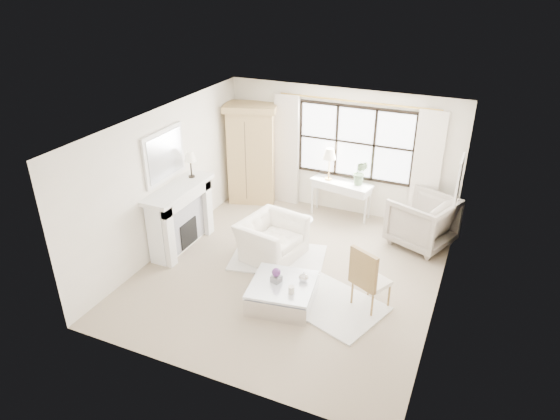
# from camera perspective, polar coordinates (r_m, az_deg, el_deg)

# --- Properties ---
(floor) EXTENTS (5.50, 5.50, 0.00)m
(floor) POSITION_cam_1_polar(r_m,az_deg,el_deg) (8.96, 1.15, -7.11)
(floor) COLOR tan
(floor) RESTS_ON ground
(ceiling) EXTENTS (5.50, 5.50, 0.00)m
(ceiling) POSITION_cam_1_polar(r_m,az_deg,el_deg) (7.78, 1.33, 9.64)
(ceiling) COLOR white
(ceiling) RESTS_ON ground
(wall_back) EXTENTS (5.00, 0.00, 5.00)m
(wall_back) POSITION_cam_1_polar(r_m,az_deg,el_deg) (10.67, 6.97, 6.63)
(wall_back) COLOR white
(wall_back) RESTS_ON ground
(wall_front) EXTENTS (5.00, 0.00, 5.00)m
(wall_front) POSITION_cam_1_polar(r_m,az_deg,el_deg) (6.19, -8.77, -9.64)
(wall_front) COLOR beige
(wall_front) RESTS_ON ground
(wall_left) EXTENTS (0.00, 5.50, 5.50)m
(wall_left) POSITION_cam_1_polar(r_m,az_deg,el_deg) (9.43, -12.95, 3.35)
(wall_left) COLOR white
(wall_left) RESTS_ON ground
(wall_right) EXTENTS (0.00, 5.50, 5.50)m
(wall_right) POSITION_cam_1_polar(r_m,az_deg,el_deg) (7.79, 18.49, -2.62)
(wall_right) COLOR beige
(wall_right) RESTS_ON ground
(window_pane) EXTENTS (2.40, 0.02, 1.50)m
(window_pane) POSITION_cam_1_polar(r_m,az_deg,el_deg) (10.50, 8.59, 7.62)
(window_pane) COLOR white
(window_pane) RESTS_ON wall_back
(window_frame) EXTENTS (2.50, 0.04, 1.50)m
(window_frame) POSITION_cam_1_polar(r_m,az_deg,el_deg) (10.49, 8.57, 7.60)
(window_frame) COLOR black
(window_frame) RESTS_ON wall_back
(curtain_rod) EXTENTS (3.30, 0.04, 0.04)m
(curtain_rod) POSITION_cam_1_polar(r_m,az_deg,el_deg) (10.19, 8.83, 12.14)
(curtain_rod) COLOR #BA9240
(curtain_rod) RESTS_ON wall_back
(curtain_left) EXTENTS (0.55, 0.10, 2.47)m
(curtain_left) POSITION_cam_1_polar(r_m,az_deg,el_deg) (11.00, 0.78, 6.81)
(curtain_left) COLOR beige
(curtain_left) RESTS_ON ground
(curtain_right) EXTENTS (0.55, 0.10, 2.47)m
(curtain_right) POSITION_cam_1_polar(r_m,az_deg,el_deg) (10.29, 16.38, 4.24)
(curtain_right) COLOR white
(curtain_right) RESTS_ON ground
(fireplace) EXTENTS (0.58, 1.66, 1.26)m
(fireplace) POSITION_cam_1_polar(r_m,az_deg,el_deg) (9.60, -11.43, -0.70)
(fireplace) COLOR white
(fireplace) RESTS_ON ground
(mirror_frame) EXTENTS (0.05, 1.15, 0.95)m
(mirror_frame) POSITION_cam_1_polar(r_m,az_deg,el_deg) (9.24, -13.10, 6.11)
(mirror_frame) COLOR white
(mirror_frame) RESTS_ON wall_left
(mirror_glass) EXTENTS (0.02, 1.00, 0.80)m
(mirror_glass) POSITION_cam_1_polar(r_m,az_deg,el_deg) (9.22, -12.95, 6.09)
(mirror_glass) COLOR silver
(mirror_glass) RESTS_ON wall_left
(art_frame) EXTENTS (0.04, 0.62, 0.82)m
(art_frame) POSITION_cam_1_polar(r_m,az_deg,el_deg) (9.25, 19.78, 3.28)
(art_frame) COLOR white
(art_frame) RESTS_ON wall_right
(art_canvas) EXTENTS (0.01, 0.52, 0.72)m
(art_canvas) POSITION_cam_1_polar(r_m,az_deg,el_deg) (9.25, 19.66, 3.30)
(art_canvas) COLOR #BFB094
(art_canvas) RESTS_ON wall_right
(mantel_lamp) EXTENTS (0.22, 0.22, 0.51)m
(mantel_lamp) POSITION_cam_1_polar(r_m,az_deg,el_deg) (9.56, -10.23, 5.90)
(mantel_lamp) COLOR black
(mantel_lamp) RESTS_ON fireplace
(armoire) EXTENTS (1.28, 1.00, 2.24)m
(armoire) POSITION_cam_1_polar(r_m,az_deg,el_deg) (11.14, -3.24, 6.50)
(armoire) COLOR tan
(armoire) RESTS_ON floor
(console_table) EXTENTS (1.36, 0.69, 0.80)m
(console_table) POSITION_cam_1_polar(r_m,az_deg,el_deg) (10.74, 6.95, 1.27)
(console_table) COLOR silver
(console_table) RESTS_ON floor
(console_lamp) EXTENTS (0.28, 0.28, 0.69)m
(console_lamp) POSITION_cam_1_polar(r_m,az_deg,el_deg) (10.46, 5.69, 6.31)
(console_lamp) COLOR #BD8C41
(console_lamp) RESTS_ON console_table
(orchid_plant) EXTENTS (0.30, 0.24, 0.54)m
(orchid_plant) POSITION_cam_1_polar(r_m,az_deg,el_deg) (10.38, 9.16, 4.21)
(orchid_plant) COLOR #536E49
(orchid_plant) RESTS_ON console_table
(side_table) EXTENTS (0.40, 0.40, 0.51)m
(side_table) POSITION_cam_1_polar(r_m,az_deg,el_deg) (9.72, 2.60, -1.92)
(side_table) COLOR white
(side_table) RESTS_ON floor
(rug_left) EXTENTS (1.90, 1.52, 0.03)m
(rug_left) POSITION_cam_1_polar(r_m,az_deg,el_deg) (9.33, -0.22, -5.46)
(rug_left) COLOR silver
(rug_left) RESTS_ON floor
(rug_right) EXTENTS (1.88, 1.64, 0.03)m
(rug_right) POSITION_cam_1_polar(r_m,az_deg,el_deg) (8.21, 5.91, -10.69)
(rug_right) COLOR white
(rug_right) RESTS_ON floor
(club_armchair) EXTENTS (1.20, 1.31, 0.74)m
(club_armchair) POSITION_cam_1_polar(r_m,az_deg,el_deg) (9.23, -0.98, -3.28)
(club_armchair) COLOR white
(club_armchair) RESTS_ON floor
(wingback_chair) EXTENTS (1.40, 1.38, 0.99)m
(wingback_chair) POSITION_cam_1_polar(r_m,az_deg,el_deg) (9.95, 15.93, -1.22)
(wingback_chair) COLOR #A49A8B
(wingback_chair) RESTS_ON floor
(french_chair) EXTENTS (0.65, 0.65, 1.08)m
(french_chair) POSITION_cam_1_polar(r_m,az_deg,el_deg) (8.10, 10.22, -9.01)
(french_chair) COLOR #9D7842
(french_chair) RESTS_ON floor
(coffee_table) EXTENTS (1.14, 1.14, 0.38)m
(coffee_table) POSITION_cam_1_polar(r_m,az_deg,el_deg) (8.12, 0.28, -9.53)
(coffee_table) COLOR silver
(coffee_table) RESTS_ON floor
(planter_box) EXTENTS (0.18, 0.18, 0.11)m
(planter_box) POSITION_cam_1_polar(r_m,az_deg,el_deg) (8.02, -0.43, -7.87)
(planter_box) COLOR gray
(planter_box) RESTS_ON coffee_table
(planter_flowers) EXTENTS (0.14, 0.14, 0.14)m
(planter_flowers) POSITION_cam_1_polar(r_m,az_deg,el_deg) (7.95, -0.43, -7.13)
(planter_flowers) COLOR #592B6B
(planter_flowers) RESTS_ON planter_box
(pillar_candle) EXTENTS (0.09, 0.09, 0.12)m
(pillar_candle) POSITION_cam_1_polar(r_m,az_deg,el_deg) (7.77, 1.30, -9.10)
(pillar_candle) COLOR silver
(pillar_candle) RESTS_ON coffee_table
(coffee_vase) EXTENTS (0.20, 0.20, 0.16)m
(coffee_vase) POSITION_cam_1_polar(r_m,az_deg,el_deg) (8.03, 2.72, -7.61)
(coffee_vase) COLOR silver
(coffee_vase) RESTS_ON coffee_table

